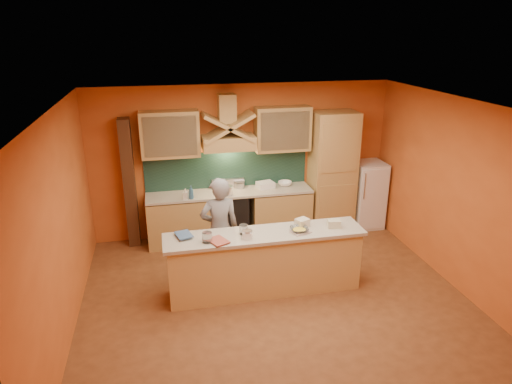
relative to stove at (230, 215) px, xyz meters
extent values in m
cube|color=brown|center=(0.30, -2.20, -0.45)|extent=(5.50, 5.00, 0.01)
cube|color=white|center=(0.30, -2.20, 2.35)|extent=(5.50, 5.00, 0.01)
cube|color=#CF6228|center=(0.30, 0.30, 0.95)|extent=(5.50, 0.02, 2.80)
cube|color=#CF6228|center=(0.30, -4.70, 0.95)|extent=(5.50, 0.02, 2.80)
cube|color=#CF6228|center=(-2.45, -2.20, 0.95)|extent=(0.02, 5.00, 2.80)
cube|color=#CF6228|center=(3.05, -2.20, 0.95)|extent=(0.02, 5.00, 2.80)
cube|color=tan|center=(-0.95, 0.00, -0.02)|extent=(1.10, 0.60, 0.86)
cube|color=tan|center=(0.95, 0.00, -0.02)|extent=(1.10, 0.60, 0.86)
cube|color=#BCB29F|center=(0.00, 0.00, 0.45)|extent=(3.00, 0.62, 0.04)
cube|color=black|center=(0.00, 0.00, 0.00)|extent=(0.60, 0.58, 0.90)
cube|color=#17332B|center=(0.00, 0.28, 0.80)|extent=(3.00, 0.03, 0.70)
cube|color=tan|center=(0.00, 0.05, 1.37)|extent=(0.92, 0.50, 0.24)
cube|color=tan|center=(0.00, 0.15, 1.95)|extent=(0.30, 0.30, 0.50)
cube|color=tan|center=(-1.00, 0.12, 1.55)|extent=(1.00, 0.35, 0.80)
cube|color=tan|center=(1.00, 0.12, 1.55)|extent=(1.00, 0.35, 0.80)
cube|color=tan|center=(1.95, 0.00, 0.70)|extent=(0.80, 0.60, 2.30)
cube|color=white|center=(2.70, 0.00, 0.20)|extent=(0.58, 0.60, 1.30)
cube|color=#472816|center=(-1.75, 0.15, 0.70)|extent=(0.20, 0.30, 2.30)
cube|color=#E1BC73|center=(0.20, -1.90, -0.01)|extent=(2.80, 0.55, 0.88)
cube|color=#BCB29F|center=(0.20, -1.90, 0.47)|extent=(2.90, 0.62, 0.05)
imported|color=gray|center=(-0.38, -1.37, 0.37)|extent=(0.63, 0.44, 1.65)
cylinder|color=silver|center=(-0.09, -0.13, 0.52)|extent=(0.26, 0.26, 0.15)
cylinder|color=#B0B0B7|center=(0.20, 0.17, 0.51)|extent=(0.26, 0.26, 0.13)
imported|color=silver|center=(-0.81, -0.20, 0.56)|extent=(0.11, 0.11, 0.19)
imported|color=#316089|center=(-0.71, -0.21, 0.59)|extent=(0.09, 0.09, 0.24)
imported|color=white|center=(1.06, 0.11, 0.51)|extent=(0.33, 0.33, 0.08)
cube|color=white|center=(0.68, 0.08, 0.52)|extent=(0.34, 0.29, 0.11)
imported|color=#AB4D3D|center=(-0.60, -2.09, 0.51)|extent=(0.32, 0.36, 0.03)
imported|color=#3F5E8C|center=(-1.05, -1.81, 0.53)|extent=(0.27, 0.33, 0.02)
cylinder|color=silver|center=(-0.64, -2.02, 0.57)|extent=(0.14, 0.14, 0.15)
cylinder|color=silver|center=(-0.10, -1.86, 0.56)|extent=(0.14, 0.14, 0.14)
cube|color=white|center=(-0.08, -2.02, 0.55)|extent=(0.16, 0.16, 0.11)
imported|color=silver|center=(0.70, -1.96, 0.53)|extent=(0.27, 0.27, 0.06)
cube|color=beige|center=(0.71, -1.99, 0.50)|extent=(0.31, 0.27, 0.02)
cube|color=beige|center=(0.79, -1.80, 0.56)|extent=(0.23, 0.21, 0.12)
cube|color=beige|center=(1.24, -1.92, 0.55)|extent=(0.21, 0.18, 0.11)
camera|label=1|loc=(-1.19, -7.68, 3.29)|focal=32.00mm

